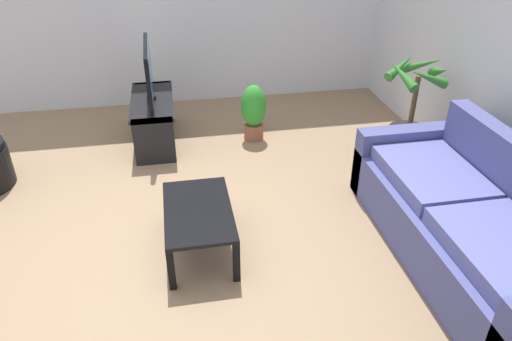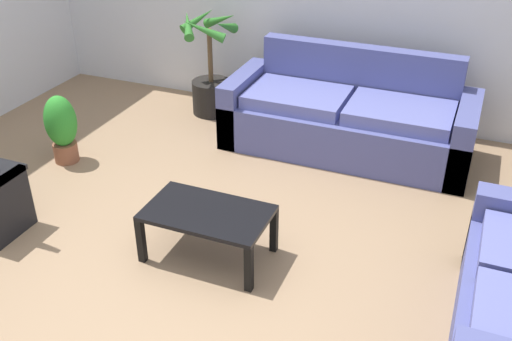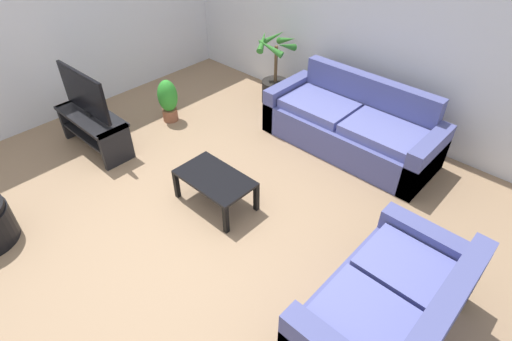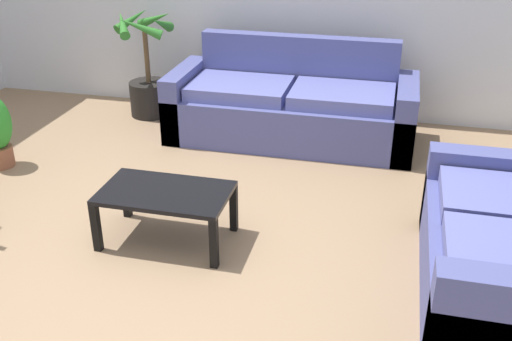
# 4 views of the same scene
# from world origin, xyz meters

# --- Properties ---
(ground_plane) EXTENTS (6.60, 6.60, 0.00)m
(ground_plane) POSITION_xyz_m (0.00, 0.00, 0.00)
(ground_plane) COLOR #937556
(wall_back) EXTENTS (6.00, 0.06, 2.70)m
(wall_back) POSITION_xyz_m (0.00, 3.00, 1.35)
(wall_back) COLOR silver
(wall_back) RESTS_ON ground
(wall_left) EXTENTS (0.06, 6.00, 2.70)m
(wall_left) POSITION_xyz_m (-3.00, 0.00, 1.35)
(wall_left) COLOR silver
(wall_left) RESTS_ON ground
(couch_main) EXTENTS (2.25, 0.90, 0.90)m
(couch_main) POSITION_xyz_m (0.61, 2.28, 0.30)
(couch_main) COLOR #4C518C
(couch_main) RESTS_ON ground
(couch_loveseat) EXTENTS (0.90, 1.58, 0.90)m
(couch_loveseat) POSITION_xyz_m (2.28, 0.20, 0.30)
(couch_loveseat) COLOR #4C518C
(couch_loveseat) RESTS_ON ground
(tv_stand) EXTENTS (1.10, 0.45, 0.50)m
(tv_stand) POSITION_xyz_m (-1.84, -0.02, 0.33)
(tv_stand) COLOR black
(tv_stand) RESTS_ON ground
(tv) EXTENTS (0.98, 0.10, 0.59)m
(tv) POSITION_xyz_m (-1.84, -0.01, 0.81)
(tv) COLOR black
(tv) RESTS_ON tv_stand
(coffee_table) EXTENTS (0.86, 0.51, 0.38)m
(coffee_table) POSITION_xyz_m (0.13, 0.32, 0.32)
(coffee_table) COLOR black
(coffee_table) RESTS_ON ground
(potted_palm) EXTENTS (0.60, 0.61, 1.08)m
(potted_palm) POSITION_xyz_m (-0.94, 2.55, 0.38)
(potted_palm) COLOR black
(potted_palm) RESTS_ON ground
(potted_plant_small) EXTENTS (0.28, 0.28, 0.64)m
(potted_plant_small) POSITION_xyz_m (-1.69, 1.08, 0.34)
(potted_plant_small) COLOR brown
(potted_plant_small) RESTS_ON ground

